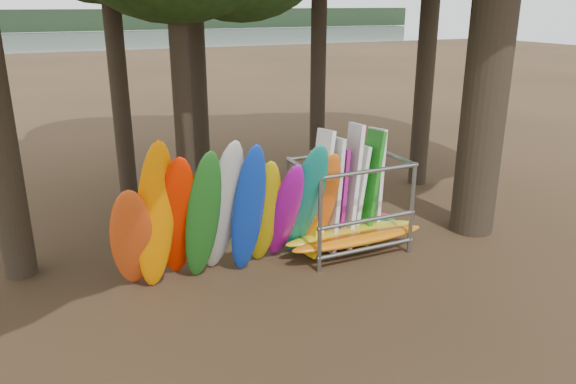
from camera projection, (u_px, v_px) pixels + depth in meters
name	position (u px, v px, depth m)	size (l,w,h in m)	color
ground	(339.00, 276.00, 11.32)	(120.00, 120.00, 0.00)	#47331E
lake	(73.00, 52.00, 62.91)	(160.00, 160.00, 0.00)	gray
far_shore	(48.00, 20.00, 105.25)	(160.00, 4.00, 4.00)	black
kayak_row	(232.00, 215.00, 10.78)	(4.72, 1.87, 3.24)	#E04B15
storage_rack	(348.00, 208.00, 12.32)	(3.22, 1.50, 2.81)	gray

